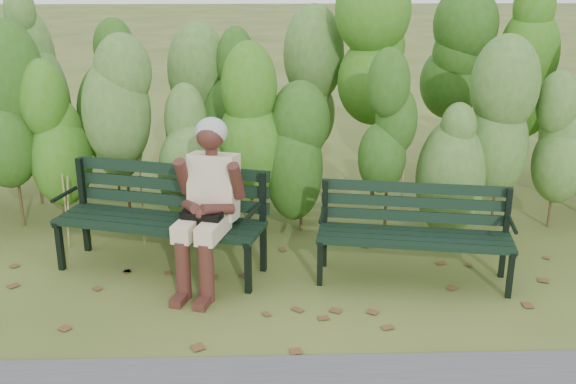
{
  "coord_description": "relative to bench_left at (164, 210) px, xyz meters",
  "views": [
    {
      "loc": [
        -0.17,
        -4.92,
        2.56
      ],
      "look_at": [
        0.0,
        0.35,
        0.75
      ],
      "focal_mm": 42.0,
      "sensor_mm": 36.0,
      "label": 1
    }
  ],
  "objects": [
    {
      "name": "ground",
      "position": [
        1.07,
        -0.56,
        -0.53
      ],
      "size": [
        80.0,
        80.0,
        0.0
      ],
      "primitive_type": "plane",
      "color": "#3D4B1D"
    },
    {
      "name": "hedge_band",
      "position": [
        1.07,
        1.3,
        0.73
      ],
      "size": [
        11.04,
        1.67,
        2.42
      ],
      "color": "#47381E",
      "rests_on": "ground"
    },
    {
      "name": "leaf_litter",
      "position": [
        1.24,
        -0.65,
        -0.52
      ],
      "size": [
        5.93,
        2.16,
        0.01
      ],
      "color": "brown",
      "rests_on": "ground"
    },
    {
      "name": "bench_left",
      "position": [
        0.0,
        0.0,
        0.0
      ],
      "size": [
        1.88,
        1.07,
        0.9
      ],
      "color": "black",
      "rests_on": "ground"
    },
    {
      "name": "bench_right",
      "position": [
        2.12,
        -0.29,
        -0.06
      ],
      "size": [
        1.66,
        0.79,
        0.8
      ],
      "color": "black",
      "rests_on": "ground"
    },
    {
      "name": "seated_woman",
      "position": [
        0.41,
        -0.32,
        0.24
      ],
      "size": [
        0.61,
        0.88,
        1.38
      ],
      "color": "#BAB190",
      "rests_on": "ground"
    }
  ]
}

